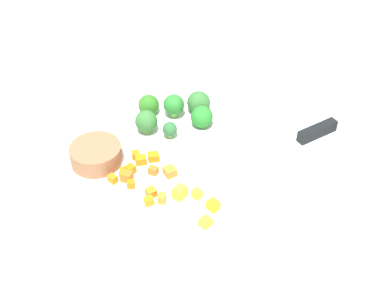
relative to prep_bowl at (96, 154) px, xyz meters
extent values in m
plane|color=#989887|center=(0.14, -0.05, -0.03)|extent=(4.00, 4.00, 0.00)
cube|color=white|center=(0.14, -0.05, -0.02)|extent=(0.46, 0.40, 0.01)
cylinder|color=#946342|center=(0.00, 0.00, 0.00)|extent=(0.08, 0.08, 0.03)
cube|color=silver|center=(0.16, -0.13, -0.01)|extent=(0.14, 0.02, 0.00)
cube|color=black|center=(0.34, -0.13, -0.01)|extent=(0.07, 0.02, 0.02)
cube|color=orange|center=(0.06, -0.04, -0.01)|extent=(0.02, 0.02, 0.01)
cube|color=orange|center=(0.03, -0.05, -0.01)|extent=(0.02, 0.02, 0.01)
cube|color=orange|center=(0.04, -0.11, -0.01)|extent=(0.01, 0.02, 0.01)
cube|color=orange|center=(0.02, -0.05, -0.01)|extent=(0.02, 0.02, 0.01)
cube|color=orange|center=(0.08, -0.04, -0.01)|extent=(0.02, 0.02, 0.01)
cube|color=orange|center=(0.06, -0.02, -0.01)|extent=(0.02, 0.02, 0.01)
cube|color=orange|center=(0.02, -0.06, -0.01)|extent=(0.02, 0.02, 0.02)
cube|color=orange|center=(0.06, -0.07, -0.01)|extent=(0.02, 0.02, 0.01)
cube|color=orange|center=(0.03, -0.12, -0.01)|extent=(0.02, 0.01, 0.01)
cube|color=orange|center=(0.00, -0.05, -0.01)|extent=(0.01, 0.02, 0.01)
cube|color=orange|center=(0.05, -0.13, -0.01)|extent=(0.02, 0.02, 0.01)
cube|color=orange|center=(0.02, -0.08, -0.01)|extent=(0.02, 0.02, 0.01)
cube|color=orange|center=(0.08, -0.08, -0.01)|extent=(0.02, 0.02, 0.01)
cube|color=yellow|center=(0.10, -0.18, -0.01)|extent=(0.02, 0.02, 0.01)
cube|color=yellow|center=(0.10, -0.15, -0.01)|extent=(0.01, 0.01, 0.01)
cube|color=yellow|center=(0.08, -0.20, -0.01)|extent=(0.02, 0.02, 0.01)
cube|color=yellow|center=(0.07, -0.13, -0.01)|extent=(0.02, 0.02, 0.02)
cylinder|color=#89C161|center=(0.10, 0.03, -0.01)|extent=(0.01, 0.01, 0.01)
sphere|color=#346F32|center=(0.10, 0.03, 0.01)|extent=(0.04, 0.04, 0.04)
cylinder|color=#8DB765|center=(0.13, 0.07, -0.01)|extent=(0.01, 0.01, 0.01)
sphere|color=#2D7020|center=(0.13, 0.07, 0.00)|extent=(0.04, 0.04, 0.04)
cylinder|color=#8DB857|center=(0.13, 0.00, -0.01)|extent=(0.01, 0.01, 0.01)
sphere|color=#2C6634|center=(0.13, 0.00, 0.00)|extent=(0.02, 0.02, 0.02)
cylinder|color=#8CB55A|center=(0.21, 0.03, -0.01)|extent=(0.01, 0.01, 0.01)
sphere|color=#346D32|center=(0.21, 0.03, 0.00)|extent=(0.04, 0.04, 0.04)
cylinder|color=#91AE58|center=(0.16, 0.04, -0.01)|extent=(0.01, 0.01, 0.01)
sphere|color=#2A7A2D|center=(0.16, 0.04, 0.01)|extent=(0.04, 0.04, 0.04)
cylinder|color=#89B055|center=(0.19, -0.01, -0.01)|extent=(0.01, 0.01, 0.01)
sphere|color=#277C2A|center=(0.19, -0.01, 0.00)|extent=(0.04, 0.04, 0.04)
camera|label=1|loc=(-0.19, -0.62, 0.55)|focal=50.41mm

